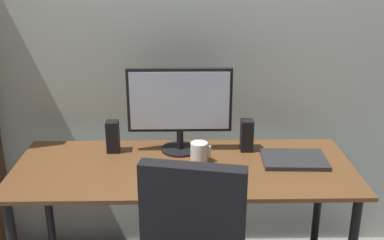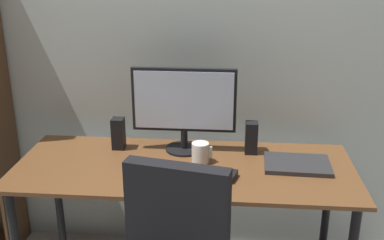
# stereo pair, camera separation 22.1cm
# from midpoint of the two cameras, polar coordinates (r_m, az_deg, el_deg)

# --- Properties ---
(back_wall) EXTENTS (6.40, 0.10, 2.60)m
(back_wall) POSITION_cam_midpoint_polar(r_m,az_deg,el_deg) (2.63, -3.57, 10.30)
(back_wall) COLOR beige
(back_wall) RESTS_ON ground
(desk) EXTENTS (1.68, 0.67, 0.74)m
(desk) POSITION_cam_midpoint_polar(r_m,az_deg,el_deg) (2.35, -3.72, -7.53)
(desk) COLOR brown
(desk) RESTS_ON ground
(monitor) EXTENTS (0.54, 0.20, 0.45)m
(monitor) POSITION_cam_midpoint_polar(r_m,az_deg,el_deg) (2.40, -4.14, 1.83)
(monitor) COLOR black
(monitor) RESTS_ON desk
(keyboard) EXTENTS (0.29, 0.12, 0.02)m
(keyboard) POSITION_cam_midpoint_polar(r_m,az_deg,el_deg) (2.18, -4.13, -7.12)
(keyboard) COLOR silver
(keyboard) RESTS_ON desk
(mouse) EXTENTS (0.08, 0.11, 0.03)m
(mouse) POSITION_cam_midpoint_polar(r_m,az_deg,el_deg) (2.19, 2.06, -6.71)
(mouse) COLOR black
(mouse) RESTS_ON desk
(coffee_mug) EXTENTS (0.10, 0.09, 0.10)m
(coffee_mug) POSITION_cam_midpoint_polar(r_m,az_deg,el_deg) (2.33, -1.81, -4.05)
(coffee_mug) COLOR white
(coffee_mug) RESTS_ON desk
(laptop) EXTENTS (0.33, 0.24, 0.02)m
(laptop) POSITION_cam_midpoint_polar(r_m,az_deg,el_deg) (2.38, 9.84, -4.85)
(laptop) COLOR #2D2D30
(laptop) RESTS_ON desk
(speaker_left) EXTENTS (0.06, 0.07, 0.17)m
(speaker_left) POSITION_cam_midpoint_polar(r_m,az_deg,el_deg) (2.49, -12.18, -2.04)
(speaker_left) COLOR black
(speaker_left) RESTS_ON desk
(speaker_right) EXTENTS (0.06, 0.07, 0.17)m
(speaker_right) POSITION_cam_midpoint_polar(r_m,az_deg,el_deg) (2.45, 4.20, -1.96)
(speaker_right) COLOR black
(speaker_right) RESTS_ON desk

